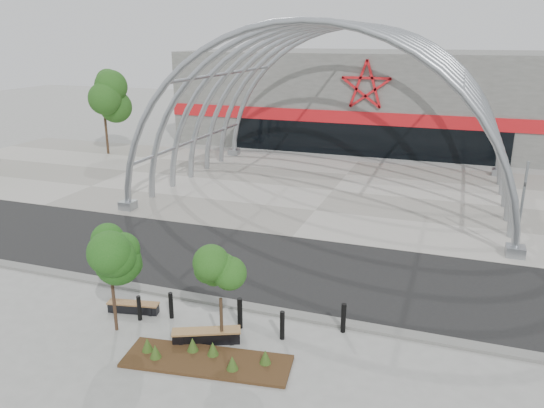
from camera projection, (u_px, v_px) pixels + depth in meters
The scene contains 18 objects.
ground at pixel (236, 303), 19.46m from camera, with size 140.00×140.00×0.00m, color gray.
road at pixel (268, 265), 22.60m from camera, with size 140.00×7.00×0.02m, color black.
forecourt at pixel (333, 191), 33.37m from camera, with size 60.00×17.00×0.04m, color gray.
kerb at pixel (233, 304), 19.22m from camera, with size 60.00×0.50×0.12m, color slate.
arena_building at pixel (379, 97), 48.29m from camera, with size 34.00×15.24×8.00m.
vault_canopy at pixel (333, 191), 33.38m from camera, with size 20.80×15.80×20.36m.
planting_bed at pixel (205, 358), 15.89m from camera, with size 5.21×2.23×0.53m.
signal_pole at pixel (522, 207), 23.11m from camera, with size 0.12×0.60×4.25m.
street_tree_0 at pixel (110, 262), 16.91m from camera, with size 1.51×1.51×3.44m.
street_tree_1 at pixel (220, 279), 16.19m from camera, with size 1.32×1.32×3.13m.
bench_0 at pixel (133, 307), 18.72m from camera, with size 1.88×0.75×0.39m.
bench_1 at pixel (207, 337), 16.86m from camera, with size 2.18×1.33×0.46m.
bollard_0 at pixel (139, 308), 18.15m from camera, with size 0.15×0.15×0.91m, color black.
bollard_1 at pixel (171, 305), 18.27m from camera, with size 0.15×0.15×0.96m, color black.
bollard_2 at pixel (240, 313), 17.62m from camera, with size 0.17×0.17×1.09m, color black.
bollard_3 at pixel (282, 325), 16.99m from camera, with size 0.16×0.16×0.99m, color black.
bollard_4 at pixel (343, 318), 17.39m from camera, with size 0.16×0.16×1.03m, color black.
bg_tree_0 at pixel (103, 97), 42.35m from camera, with size 3.00×3.00×6.45m.
Camera 1 is at (7.06, -15.99, 9.38)m, focal length 35.00 mm.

